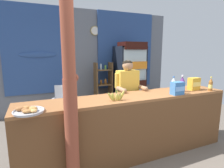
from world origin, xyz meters
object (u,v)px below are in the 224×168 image
at_px(soda_bottle_grape_soda, 182,85).
at_px(soda_bottle_water, 173,83).
at_px(snack_box_choco_powder, 194,84).
at_px(banana_bunch, 117,96).
at_px(timber_post, 70,84).
at_px(pastry_tray, 28,110).
at_px(plastic_lawn_chair, 62,102).
at_px(stall_counter, 135,122).
at_px(drink_fridge, 130,73).
at_px(snack_box_biscuit, 177,88).
at_px(shopkeeper, 128,91).
at_px(bottle_shelf_rack, 103,86).
at_px(soda_bottle_iced_tea, 211,85).

height_order(soda_bottle_grape_soda, soda_bottle_water, soda_bottle_grape_soda).
height_order(snack_box_choco_powder, banana_bunch, snack_box_choco_powder).
xyz_separation_m(timber_post, soda_bottle_water, (1.98, 0.58, -0.23)).
xyz_separation_m(soda_bottle_grape_soda, soda_bottle_water, (0.04, 0.25, -0.02)).
bearing_deg(pastry_tray, plastic_lawn_chair, 72.51).
bearing_deg(plastic_lawn_chair, stall_counter, -68.47).
height_order(stall_counter, snack_box_choco_powder, snack_box_choco_powder).
relative_size(drink_fridge, soda_bottle_water, 8.32).
xyz_separation_m(timber_post, snack_box_biscuit, (1.71, 0.19, -0.23)).
xyz_separation_m(drink_fridge, shopkeeper, (-0.98, -1.65, -0.11)).
distance_m(bottle_shelf_rack, banana_bunch, 2.57).
bearing_deg(soda_bottle_iced_tea, soda_bottle_grape_soda, 163.63).
relative_size(shopkeeper, banana_bunch, 5.41).
bearing_deg(pastry_tray, drink_fridge, 41.84).
distance_m(bottle_shelf_rack, soda_bottle_water, 2.22).
bearing_deg(stall_counter, soda_bottle_iced_tea, -4.11).
distance_m(bottle_shelf_rack, soda_bottle_grape_soda, 2.45).
relative_size(bottle_shelf_rack, banana_bunch, 4.90).
bearing_deg(soda_bottle_grape_soda, snack_box_biscuit, -149.42).
relative_size(pastry_tray, banana_bunch, 1.22).
xyz_separation_m(plastic_lawn_chair, snack_box_choco_powder, (2.01, -1.93, 0.60)).
xyz_separation_m(shopkeeper, soda_bottle_grape_soda, (0.75, -0.55, 0.16)).
relative_size(plastic_lawn_chair, pastry_tray, 2.55).
distance_m(soda_bottle_water, soda_bottle_iced_tea, 0.61).
xyz_separation_m(bottle_shelf_rack, banana_bunch, (-0.74, -2.44, 0.34)).
distance_m(timber_post, pastry_tray, 0.56).
bearing_deg(snack_box_biscuit, soda_bottle_water, 54.83).
bearing_deg(banana_bunch, snack_box_choco_powder, 3.56).
bearing_deg(plastic_lawn_chair, snack_box_choco_powder, -43.85).
height_order(stall_counter, soda_bottle_iced_tea, soda_bottle_iced_tea).
bearing_deg(timber_post, snack_box_choco_powder, 8.86).
xyz_separation_m(stall_counter, soda_bottle_water, (0.97, 0.30, 0.47)).
distance_m(timber_post, snack_box_biscuit, 1.73).
bearing_deg(timber_post, plastic_lawn_chair, 84.34).
relative_size(timber_post, soda_bottle_iced_tea, 11.02).
height_order(soda_bottle_water, snack_box_biscuit, soda_bottle_water).
xyz_separation_m(timber_post, pastry_tray, (-0.43, 0.19, -0.30)).
distance_m(shopkeeper, banana_bunch, 0.81).
distance_m(shopkeeper, soda_bottle_grape_soda, 0.94).
relative_size(shopkeeper, soda_bottle_water, 6.56).
relative_size(soda_bottle_grape_soda, soda_bottle_water, 1.23).
bearing_deg(bottle_shelf_rack, plastic_lawn_chair, -161.02).
distance_m(stall_counter, soda_bottle_water, 1.12).
xyz_separation_m(timber_post, snack_box_choco_powder, (2.24, 0.35, -0.22)).
height_order(soda_bottle_water, banana_bunch, soda_bottle_water).
xyz_separation_m(drink_fridge, soda_bottle_grape_soda, (-0.23, -2.20, 0.05)).
height_order(soda_bottle_iced_tea, snack_box_choco_powder, soda_bottle_iced_tea).
xyz_separation_m(soda_bottle_iced_tea, pastry_tray, (-2.88, 0.01, -0.08)).
relative_size(soda_bottle_water, snack_box_biscuit, 1.13).
xyz_separation_m(drink_fridge, snack_box_choco_powder, (0.06, -2.18, 0.04)).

